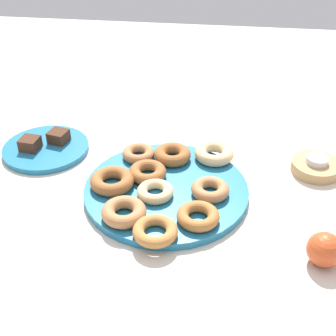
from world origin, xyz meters
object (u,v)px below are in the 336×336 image
object	(u,v)px
cake_plate	(46,149)
brownie_near	(30,144)
donut_9	(124,212)
candle_holder	(316,167)
donut_1	(210,190)
donut_4	(214,153)
donut_5	(198,216)
donut_8	(155,191)
brownie_far	(59,136)
donut_plate	(166,190)
tealight	(317,160)
donut_3	(148,172)
apple	(324,249)
donut_7	(139,154)
donut_0	(154,231)
donut_2	(171,155)
donut_6	(112,181)

from	to	relation	value
cake_plate	brownie_near	bearing A→B (deg)	-153.43
donut_9	candle_holder	distance (m)	0.47
donut_1	brownie_near	xyz separation A→B (m)	(-0.45, 0.13, -0.00)
donut_4	brownie_near	world-z (taller)	donut_4
brownie_near	donut_5	bearing A→B (deg)	-26.89
donut_8	brownie_far	distance (m)	0.34
donut_plate	tealight	size ratio (longest dim) A/B	7.07
donut_1	donut_3	xyz separation A→B (m)	(-0.14, 0.05, 0.00)
apple	donut_1	bearing A→B (deg)	144.28
donut_1	tealight	distance (m)	0.28
donut_1	donut_9	xyz separation A→B (m)	(-0.17, -0.10, 0.00)
donut_7	apple	bearing A→B (deg)	-35.07
donut_plate	tealight	bearing A→B (deg)	21.16
donut_9	cake_plate	size ratio (longest dim) A/B	0.43
donut_7	brownie_far	bearing A→B (deg)	166.41
donut_0	apple	xyz separation A→B (m)	(0.31, -0.01, 0.00)
donut_7	donut_2	bearing A→B (deg)	1.67
donut_4	brownie_near	xyz separation A→B (m)	(-0.45, -0.01, -0.00)
donut_7	donut_9	world-z (taller)	donut_9
donut_7	tealight	distance (m)	0.42
donut_plate	donut_9	bearing A→B (deg)	-122.28
candle_holder	donut_9	bearing A→B (deg)	-149.33
donut_0	candle_holder	world-z (taller)	donut_0
donut_plate	donut_0	xyz separation A→B (m)	(-0.00, -0.15, 0.02)
donut_7	donut_8	size ratio (longest dim) A/B	0.99
donut_5	apple	distance (m)	0.24
donut_2	donut_3	distance (m)	0.09
donut_6	donut_8	world-z (taller)	donut_6
donut_7	donut_3	bearing A→B (deg)	-65.21
donut_9	donut_plate	bearing A→B (deg)	57.72
donut_1	apple	distance (m)	0.26
tealight	cake_plate	bearing A→B (deg)	179.74
donut_0	donut_4	distance (m)	0.30
donut_5	tealight	world-z (taller)	donut_5
donut_0	tealight	distance (m)	0.44
donut_4	donut_9	xyz separation A→B (m)	(-0.17, -0.24, -0.00)
donut_plate	donut_7	bearing A→B (deg)	126.98
brownie_near	donut_9	bearing A→B (deg)	-38.66
donut_9	donut_5	bearing A→B (deg)	3.39
donut_2	donut_8	size ratio (longest dim) A/B	1.12
donut_3	donut_4	size ratio (longest dim) A/B	0.91
donut_8	donut_6	bearing A→B (deg)	167.71
donut_3	cake_plate	world-z (taller)	donut_3
donut_plate	donut_5	size ratio (longest dim) A/B	4.21
donut_6	donut_1	bearing A→B (deg)	-0.36
donut_2	donut_8	xyz separation A→B (m)	(-0.02, -0.14, -0.00)
cake_plate	apple	size ratio (longest dim) A/B	3.30
candle_holder	donut_3	bearing A→B (deg)	-165.67
donut_plate	brownie_far	xyz separation A→B (m)	(-0.30, 0.16, 0.02)
donut_2	donut_4	bearing A→B (deg)	10.12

